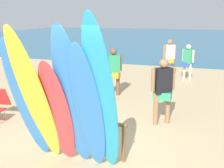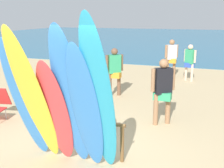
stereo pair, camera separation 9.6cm
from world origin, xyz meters
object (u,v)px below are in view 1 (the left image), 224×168
(surfboard_blue_4, at_px, (88,111))
(beachgoer_strolling, at_px, (188,60))
(surfboard_red_2, at_px, (58,114))
(beachgoer_photographing, at_px, (169,56))
(beachgoer_near_rack, at_px, (113,69))
(surfboard_teal_5, at_px, (102,100))
(beach_chair_blue, at_px, (32,90))
(beach_chair_striped, at_px, (52,100))
(surfboard_blue_3, at_px, (73,101))
(beachgoer_by_water, at_px, (163,87))
(surfboard_rack, at_px, (81,128))
(surfboard_yellow_1, at_px, (35,100))
(surfboard_blue_0, at_px, (27,102))

(surfboard_blue_4, bearing_deg, beachgoer_strolling, 86.36)
(surfboard_red_2, height_order, beachgoer_photographing, surfboard_red_2)
(beachgoer_photographing, xyz_separation_m, beachgoer_near_rack, (-1.36, -3.50, -0.02))
(surfboard_teal_5, bearing_deg, beachgoer_strolling, 87.06)
(beach_chair_blue, relative_size, beach_chair_striped, 1.07)
(surfboard_blue_3, bearing_deg, beach_chair_blue, 135.40)
(beachgoer_strolling, height_order, beach_chair_blue, beachgoer_strolling)
(beachgoer_near_rack, bearing_deg, beachgoer_by_water, 95.21)
(surfboard_red_2, distance_m, beachgoer_near_rack, 4.63)
(surfboard_rack, bearing_deg, beach_chair_striped, 133.26)
(beachgoer_strolling, relative_size, beach_chair_striped, 1.80)
(beachgoer_by_water, relative_size, beachgoer_near_rack, 1.02)
(surfboard_blue_3, bearing_deg, beachgoer_strolling, 81.70)
(beachgoer_near_rack, distance_m, beachgoer_strolling, 3.74)
(beach_chair_striped, bearing_deg, surfboard_red_2, -77.15)
(beach_chair_blue, bearing_deg, beachgoer_photographing, 35.67)
(surfboard_yellow_1, distance_m, beachgoer_photographing, 8.33)
(beachgoer_near_rack, bearing_deg, surfboard_red_2, 57.73)
(beachgoer_photographing, xyz_separation_m, beachgoer_strolling, (0.80, -0.46, -0.08))
(surfboard_yellow_1, bearing_deg, beachgoer_by_water, 63.23)
(surfboard_blue_3, height_order, beach_chair_striped, surfboard_blue_3)
(surfboard_blue_3, height_order, beach_chair_blue, surfboard_blue_3)
(surfboard_blue_0, bearing_deg, beach_chair_blue, 127.48)
(surfboard_red_2, height_order, beach_chair_blue, surfboard_red_2)
(surfboard_blue_4, bearing_deg, beach_chair_blue, 140.51)
(surfboard_blue_0, bearing_deg, beachgoer_photographing, 83.98)
(surfboard_blue_4, bearing_deg, surfboard_yellow_1, -169.96)
(surfboard_yellow_1, bearing_deg, beachgoer_strolling, 80.90)
(surfboard_blue_3, xyz_separation_m, beachgoer_by_water, (1.07, 2.65, -0.33))
(beachgoer_by_water, relative_size, beach_chair_blue, 1.85)
(surfboard_teal_5, xyz_separation_m, beachgoer_strolling, (0.79, 7.72, -0.50))
(surfboard_blue_0, xyz_separation_m, beachgoer_photographing, (1.39, 8.15, -0.22))
(beach_chair_blue, xyz_separation_m, beach_chair_striped, (1.09, -0.66, 0.01))
(surfboard_blue_4, xyz_separation_m, beachgoer_photographing, (0.24, 8.15, -0.20))
(surfboard_red_2, bearing_deg, surfboard_blue_4, -4.99)
(surfboard_blue_0, relative_size, beachgoer_by_water, 1.50)
(surfboard_blue_4, distance_m, beach_chair_striped, 3.22)
(surfboard_blue_0, height_order, beachgoer_strolling, surfboard_blue_0)
(surfboard_rack, relative_size, beachgoer_by_water, 1.12)
(surfboard_yellow_1, relative_size, beachgoer_strolling, 1.81)
(surfboard_blue_3, distance_m, beachgoer_by_water, 2.88)
(surfboard_blue_3, xyz_separation_m, surfboard_blue_4, (0.27, -0.01, -0.13))
(surfboard_yellow_1, bearing_deg, beachgoer_photographing, 87.03)
(surfboard_yellow_1, xyz_separation_m, beachgoer_near_rack, (-0.21, 4.74, -0.34))
(surfboard_red_2, distance_m, beachgoer_photographing, 8.14)
(surfboard_teal_5, bearing_deg, beachgoer_by_water, 81.45)
(surfboard_blue_0, height_order, beach_chair_blue, surfboard_blue_0)
(surfboard_blue_3, xyz_separation_m, beach_chair_blue, (-2.89, 3.00, -0.85))
(surfboard_yellow_1, xyz_separation_m, surfboard_blue_4, (0.91, 0.10, -0.12))
(beachgoer_near_rack, xyz_separation_m, beach_chair_blue, (-2.04, -1.63, -0.50))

